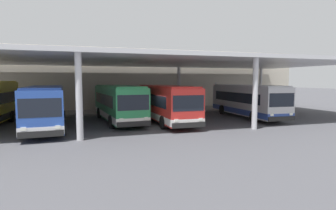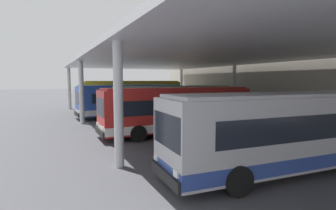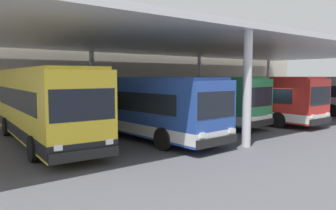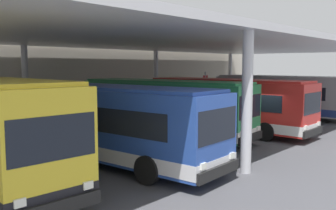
{
  "view_description": "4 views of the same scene",
  "coord_description": "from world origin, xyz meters",
  "px_view_note": "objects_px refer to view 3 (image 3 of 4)",
  "views": [
    {
      "loc": [
        -6.34,
        -19.94,
        3.62
      ],
      "look_at": [
        0.99,
        2.23,
        1.55
      ],
      "focal_mm": 29.86,
      "sensor_mm": 36.0,
      "label": 1
    },
    {
      "loc": [
        16.91,
        -5.23,
        3.68
      ],
      "look_at": [
        -3.61,
        4.33,
        1.51
      ],
      "focal_mm": 28.14,
      "sensor_mm": 36.0,
      "label": 2
    },
    {
      "loc": [
        -18.11,
        -11.85,
        3.23
      ],
      "look_at": [
        -4.79,
        5.01,
        1.32
      ],
      "focal_mm": 34.93,
      "sensor_mm": 36.0,
      "label": 3
    },
    {
      "loc": [
        -18.45,
        -9.36,
        3.99
      ],
      "look_at": [
        -2.89,
        4.19,
        1.82
      ],
      "focal_mm": 40.43,
      "sensor_mm": 36.0,
      "label": 4
    }
  ],
  "objects_px": {
    "bus_departing": "(304,94)",
    "bench_waiting": "(167,104)",
    "bus_middle_bay": "(194,99)",
    "banner_sign": "(242,88)",
    "trash_bin": "(131,106)",
    "bus_far_bay": "(249,98)",
    "bus_second_bay": "(142,106)",
    "bus_nearest_bay": "(43,105)"
  },
  "relations": [
    {
      "from": "bus_middle_bay",
      "to": "bench_waiting",
      "type": "bearing_deg",
      "value": 65.79
    },
    {
      "from": "bus_departing",
      "to": "trash_bin",
      "type": "bearing_deg",
      "value": 147.42
    },
    {
      "from": "bus_nearest_bay",
      "to": "bus_departing",
      "type": "height_order",
      "value": "bus_nearest_bay"
    },
    {
      "from": "bus_second_bay",
      "to": "bus_middle_bay",
      "type": "relative_size",
      "value": 1.0
    },
    {
      "from": "bus_far_bay",
      "to": "bus_middle_bay",
      "type": "bearing_deg",
      "value": 156.53
    },
    {
      "from": "bus_departing",
      "to": "bench_waiting",
      "type": "relative_size",
      "value": 5.92
    },
    {
      "from": "trash_bin",
      "to": "bus_departing",
      "type": "bearing_deg",
      "value": -32.58
    },
    {
      "from": "bus_middle_bay",
      "to": "banner_sign",
      "type": "relative_size",
      "value": 3.34
    },
    {
      "from": "bus_second_bay",
      "to": "bus_middle_bay",
      "type": "distance_m",
      "value": 6.01
    },
    {
      "from": "bus_second_bay",
      "to": "bus_departing",
      "type": "bearing_deg",
      "value": 2.92
    },
    {
      "from": "bus_far_bay",
      "to": "banner_sign",
      "type": "relative_size",
      "value": 3.29
    },
    {
      "from": "bus_second_bay",
      "to": "bus_far_bay",
      "type": "xyz_separation_m",
      "value": [
        9.48,
        0.35,
        0.0
      ]
    },
    {
      "from": "bus_middle_bay",
      "to": "bus_departing",
      "type": "height_order",
      "value": "same"
    },
    {
      "from": "bus_departing",
      "to": "trash_bin",
      "type": "height_order",
      "value": "bus_departing"
    },
    {
      "from": "bench_waiting",
      "to": "bus_departing",
      "type": "bearing_deg",
      "value": -42.48
    },
    {
      "from": "bus_second_bay",
      "to": "bus_far_bay",
      "type": "bearing_deg",
      "value": 2.14
    },
    {
      "from": "bus_second_bay",
      "to": "bus_departing",
      "type": "xyz_separation_m",
      "value": [
        18.05,
        0.92,
        0.0
      ]
    },
    {
      "from": "bus_nearest_bay",
      "to": "trash_bin",
      "type": "xyz_separation_m",
      "value": [
        9.65,
        7.66,
        -1.16
      ]
    },
    {
      "from": "bus_far_bay",
      "to": "bench_waiting",
      "type": "bearing_deg",
      "value": 93.58
    },
    {
      "from": "bus_nearest_bay",
      "to": "bench_waiting",
      "type": "xyz_separation_m",
      "value": [
        13.56,
        7.69,
        -1.18
      ]
    },
    {
      "from": "bus_second_bay",
      "to": "trash_bin",
      "type": "relative_size",
      "value": 10.84
    },
    {
      "from": "bus_second_bay",
      "to": "bus_far_bay",
      "type": "height_order",
      "value": "same"
    },
    {
      "from": "banner_sign",
      "to": "bus_middle_bay",
      "type": "bearing_deg",
      "value": -153.78
    },
    {
      "from": "bus_middle_bay",
      "to": "bus_departing",
      "type": "relative_size",
      "value": 1.0
    },
    {
      "from": "bus_departing",
      "to": "banner_sign",
      "type": "bearing_deg",
      "value": 85.62
    },
    {
      "from": "bus_far_bay",
      "to": "trash_bin",
      "type": "xyz_separation_m",
      "value": [
        -4.46,
        8.89,
        -0.98
      ]
    },
    {
      "from": "bus_middle_bay",
      "to": "bench_waiting",
      "type": "relative_size",
      "value": 5.93
    },
    {
      "from": "bus_middle_bay",
      "to": "banner_sign",
      "type": "bearing_deg",
      "value": 26.22
    },
    {
      "from": "bus_second_bay",
      "to": "bench_waiting",
      "type": "bearing_deg",
      "value": 46.1
    },
    {
      "from": "bus_nearest_bay",
      "to": "bus_middle_bay",
      "type": "height_order",
      "value": "bus_nearest_bay"
    },
    {
      "from": "trash_bin",
      "to": "bus_middle_bay",
      "type": "bearing_deg",
      "value": -84.96
    },
    {
      "from": "trash_bin",
      "to": "banner_sign",
      "type": "xyz_separation_m",
      "value": [
        13.6,
        -0.85,
        1.3
      ]
    },
    {
      "from": "bus_middle_bay",
      "to": "bus_departing",
      "type": "bearing_deg",
      "value": -5.05
    },
    {
      "from": "bus_nearest_bay",
      "to": "banner_sign",
      "type": "distance_m",
      "value": 24.23
    },
    {
      "from": "bus_middle_bay",
      "to": "bus_far_bay",
      "type": "height_order",
      "value": "same"
    },
    {
      "from": "banner_sign",
      "to": "bench_waiting",
      "type": "bearing_deg",
      "value": 174.83
    },
    {
      "from": "bus_far_bay",
      "to": "bus_departing",
      "type": "distance_m",
      "value": 8.59
    },
    {
      "from": "bus_middle_bay",
      "to": "bus_far_bay",
      "type": "relative_size",
      "value": 1.01
    },
    {
      "from": "bus_departing",
      "to": "bus_far_bay",
      "type": "bearing_deg",
      "value": -176.22
    },
    {
      "from": "bench_waiting",
      "to": "bus_middle_bay",
      "type": "bearing_deg",
      "value": -114.21
    },
    {
      "from": "bus_middle_bay",
      "to": "bench_waiting",
      "type": "xyz_separation_m",
      "value": [
        3.26,
        7.26,
        -0.99
      ]
    },
    {
      "from": "bus_middle_bay",
      "to": "bus_departing",
      "type": "distance_m",
      "value": 12.44
    }
  ]
}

